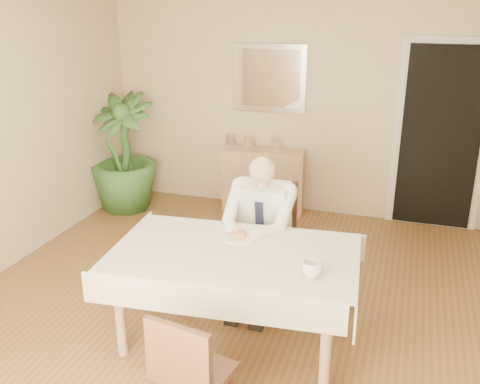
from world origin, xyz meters
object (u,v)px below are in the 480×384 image
(sideboard, at_px, (263,180))
(dining_table, at_px, (234,263))
(seated_man, at_px, (258,227))
(coffee_mug, at_px, (312,269))
(potted_palm, at_px, (123,153))
(chair_near, at_px, (187,373))
(chair_far, at_px, (267,230))

(sideboard, bearing_deg, dining_table, -84.56)
(seated_man, bearing_deg, coffee_mug, -53.16)
(coffee_mug, bearing_deg, seated_man, 126.84)
(dining_table, relative_size, seated_man, 1.44)
(sideboard, xyz_separation_m, potted_palm, (-1.60, -0.45, 0.31))
(chair_near, distance_m, sideboard, 3.62)
(dining_table, relative_size, potted_palm, 1.30)
(potted_palm, bearing_deg, chair_far, -31.22)
(chair_far, bearing_deg, sideboard, 106.84)
(chair_far, distance_m, coffee_mug, 1.24)
(seated_man, relative_size, sideboard, 1.32)
(chair_far, relative_size, sideboard, 1.01)
(dining_table, distance_m, chair_far, 0.90)
(seated_man, bearing_deg, chair_far, 90.00)
(dining_table, distance_m, sideboard, 2.68)
(dining_table, bearing_deg, sideboard, 96.36)
(dining_table, relative_size, sideboard, 1.90)
(chair_near, bearing_deg, potted_palm, 134.66)
(chair_near, distance_m, potted_palm, 3.81)
(chair_near, bearing_deg, coffee_mug, 65.72)
(chair_near, bearing_deg, sideboard, 108.96)
(chair_far, height_order, coffee_mug, chair_far)
(chair_far, bearing_deg, potted_palm, 148.92)
(chair_far, relative_size, coffee_mug, 7.21)
(chair_near, height_order, seated_man, seated_man)
(chair_far, xyz_separation_m, coffee_mug, (0.58, -1.06, 0.26))
(chair_near, bearing_deg, seated_man, 101.75)
(chair_far, xyz_separation_m, seated_man, (0.00, -0.29, 0.15))
(chair_far, bearing_deg, chair_near, -88.32)
(coffee_mug, distance_m, sideboard, 3.03)
(dining_table, height_order, chair_far, chair_far)
(seated_man, bearing_deg, chair_near, -88.17)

